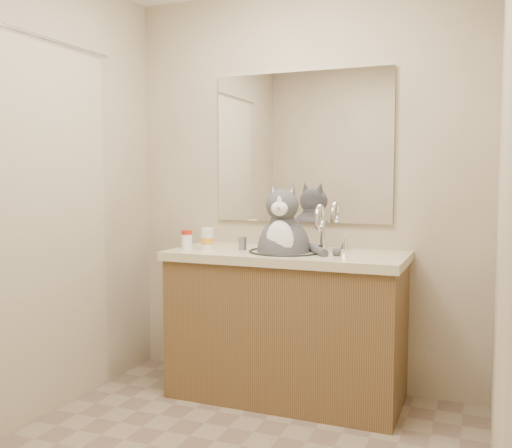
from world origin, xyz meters
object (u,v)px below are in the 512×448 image
Objects in this scene: pill_bottle_orange at (207,239)px; grey_canister at (242,243)px; cat at (284,246)px; pill_bottle_redcap at (187,239)px.

pill_bottle_orange is 0.21m from grey_canister.
cat reaches higher than grey_canister.
pill_bottle_orange is (-0.45, -0.07, 0.03)m from cat.
pill_bottle_redcap is at bearing -169.36° from pill_bottle_orange.
cat reaches higher than pill_bottle_orange.
pill_bottle_orange reaches higher than grey_canister.
pill_bottle_redcap is (-0.57, -0.09, 0.02)m from cat.
cat is 0.25m from grey_canister.
grey_canister is (0.20, 0.05, -0.02)m from pill_bottle_orange.
cat is 5.45× the size of pill_bottle_redcap.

